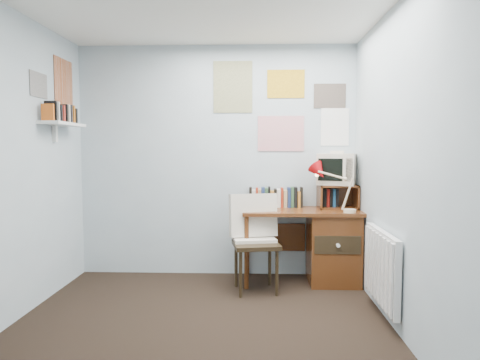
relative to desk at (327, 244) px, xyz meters
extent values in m
plane|color=black|center=(-1.17, -1.48, -0.41)|extent=(3.50, 3.50, 0.00)
cube|color=silver|center=(-1.17, 0.27, 0.84)|extent=(3.00, 0.02, 2.50)
cube|color=silver|center=(0.33, -1.48, 0.84)|extent=(0.02, 3.50, 2.50)
cube|color=#592E14|center=(-0.27, 0.00, 0.34)|extent=(1.20, 0.55, 0.03)
cube|color=#592E14|center=(0.06, 0.00, -0.04)|extent=(0.50, 0.50, 0.72)
cylinder|color=#592E14|center=(-0.83, -0.24, -0.04)|extent=(0.04, 0.04, 0.72)
cylinder|color=#592E14|center=(-0.83, 0.23, -0.04)|extent=(0.04, 0.04, 0.72)
cube|color=#592E14|center=(-0.52, 0.25, 0.01)|extent=(0.64, 0.02, 0.30)
cube|color=black|center=(-0.74, -0.30, 0.05)|extent=(0.54, 0.52, 0.91)
cube|color=red|center=(0.18, -0.19, 0.58)|extent=(0.37, 0.33, 0.44)
cube|color=#592E14|center=(0.12, 0.11, 0.48)|extent=(0.40, 0.30, 0.25)
cube|color=beige|center=(0.11, 0.13, 0.78)|extent=(0.46, 0.44, 0.36)
cube|color=#592E14|center=(-0.51, 0.18, 0.46)|extent=(0.60, 0.14, 0.22)
cube|color=white|center=(0.29, -0.93, 0.01)|extent=(0.09, 0.80, 0.60)
cube|color=white|center=(-2.57, -0.38, 1.21)|extent=(0.20, 0.62, 0.24)
cube|color=white|center=(-0.47, 0.26, 1.44)|extent=(1.20, 0.01, 0.90)
cube|color=white|center=(-2.67, -0.38, 1.59)|extent=(0.01, 0.70, 0.60)
camera|label=1|loc=(-0.75, -4.39, 0.98)|focal=32.00mm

